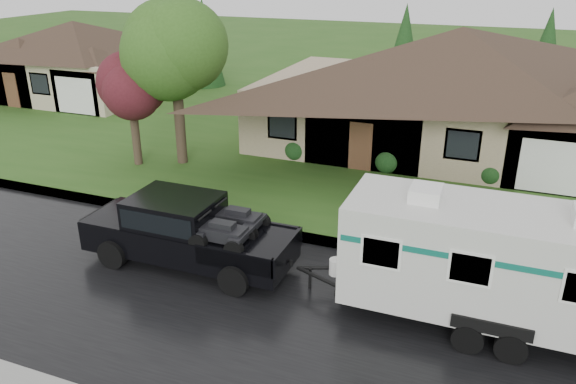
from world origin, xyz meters
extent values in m
plane|color=#2B531A|center=(0.00, 0.00, 0.00)|extent=(140.00, 140.00, 0.00)
cube|color=black|center=(0.00, -2.00, 0.01)|extent=(140.00, 8.00, 0.01)
cube|color=gray|center=(0.00, 2.25, 0.07)|extent=(140.00, 0.50, 0.15)
cube|color=#2B531A|center=(0.00, 15.00, 0.07)|extent=(140.00, 26.00, 0.15)
cube|color=gray|center=(2.00, 14.00, 1.65)|extent=(18.00, 10.00, 3.00)
pyramid|color=#34271C|center=(2.00, 14.00, 5.75)|extent=(19.44, 10.80, 2.60)
cube|color=tan|center=(-22.00, 16.00, 1.55)|extent=(10.00, 8.00, 2.80)
pyramid|color=#34271C|center=(-22.00, 16.00, 4.95)|extent=(10.80, 8.64, 2.00)
cube|color=tan|center=(-19.00, 14.00, 1.41)|extent=(3.20, 4.00, 2.52)
cylinder|color=#382B1E|center=(-8.88, 7.05, 1.68)|extent=(0.45, 0.45, 3.05)
sphere|color=#3C6C23|center=(-8.88, 7.05, 5.02)|extent=(4.21, 4.21, 4.21)
cylinder|color=#382B1E|center=(-10.59, 6.15, 1.22)|extent=(0.36, 0.36, 2.14)
sphere|color=#541A22|center=(-10.59, 6.15, 3.56)|extent=(2.96, 2.96, 2.96)
sphere|color=#143814|center=(-4.30, 9.30, 0.65)|extent=(1.00, 1.00, 1.00)
sphere|color=#143814|center=(-0.10, 9.30, 0.65)|extent=(1.00, 1.00, 1.00)
sphere|color=#143814|center=(4.10, 9.30, 0.65)|extent=(1.00, 1.00, 1.00)
cube|color=black|center=(-4.04, -0.49, 0.83)|extent=(6.38, 2.13, 0.91)
cube|color=black|center=(-6.37, -0.49, 1.12)|extent=(1.70, 2.07, 0.37)
cube|color=black|center=(-4.46, -0.49, 1.65)|extent=(2.55, 2.00, 0.96)
cube|color=black|center=(-4.46, -0.49, 1.70)|extent=(2.34, 2.04, 0.58)
cube|color=black|center=(-2.02, -0.49, 1.04)|extent=(2.34, 2.02, 0.06)
cylinder|color=black|center=(-6.06, -1.53, 0.45)|extent=(0.89, 0.34, 0.89)
cylinder|color=black|center=(-6.06, 0.55, 0.45)|extent=(0.89, 0.34, 0.89)
cylinder|color=black|center=(-2.02, -1.53, 0.45)|extent=(0.89, 0.34, 0.89)
cylinder|color=black|center=(-2.02, 0.55, 0.45)|extent=(0.89, 0.34, 0.89)
cube|color=silver|center=(4.66, -0.49, 1.89)|extent=(7.44, 2.55, 2.60)
cube|color=black|center=(4.66, -0.49, 0.43)|extent=(7.86, 1.28, 0.15)
cube|color=#0D5F50|center=(4.66, -0.49, 2.46)|extent=(7.29, 2.57, 0.15)
cube|color=white|center=(2.75, -0.49, 3.36)|extent=(0.74, 0.85, 0.34)
cylinder|color=black|center=(4.19, -1.74, 0.37)|extent=(0.74, 0.26, 0.74)
cylinder|color=black|center=(4.19, 0.77, 0.37)|extent=(0.74, 0.26, 0.74)
cylinder|color=black|center=(5.14, -1.74, 0.37)|extent=(0.74, 0.26, 0.74)
cylinder|color=black|center=(5.14, 0.77, 0.37)|extent=(0.74, 0.26, 0.74)
camera|label=1|loc=(4.21, -13.35, 8.63)|focal=35.00mm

